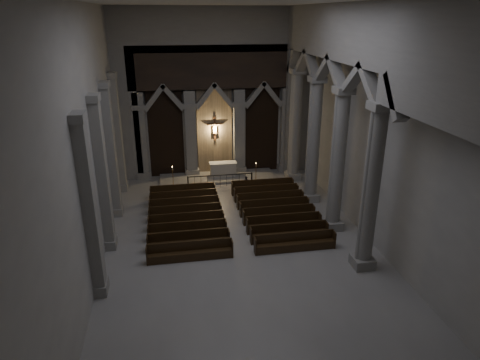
{
  "coord_description": "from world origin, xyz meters",
  "views": [
    {
      "loc": [
        -3.38,
        -19.12,
        11.46
      ],
      "look_at": [
        0.41,
        3.0,
        2.73
      ],
      "focal_mm": 32.0,
      "sensor_mm": 36.0,
      "label": 1
    }
  ],
  "objects_px": {
    "candle_stand_left": "(173,181)",
    "candle_stand_right": "(256,177)",
    "altar_rail": "(220,179)",
    "pews": "(232,216)",
    "worshipper": "(246,184)",
    "altar": "(223,169)"
  },
  "relations": [
    {
      "from": "candle_stand_left",
      "to": "worshipper",
      "type": "relative_size",
      "value": 1.36
    },
    {
      "from": "altar",
      "to": "candle_stand_right",
      "type": "height_order",
      "value": "candle_stand_right"
    },
    {
      "from": "altar",
      "to": "worshipper",
      "type": "relative_size",
      "value": 1.83
    },
    {
      "from": "altar_rail",
      "to": "pews",
      "type": "distance_m",
      "value": 5.51
    },
    {
      "from": "candle_stand_left",
      "to": "worshipper",
      "type": "height_order",
      "value": "candle_stand_left"
    },
    {
      "from": "altar",
      "to": "worshipper",
      "type": "xyz_separation_m",
      "value": [
        1.2,
        -3.03,
        -0.11
      ]
    },
    {
      "from": "altar_rail",
      "to": "worshipper",
      "type": "relative_size",
      "value": 4.19
    },
    {
      "from": "altar",
      "to": "candle_stand_left",
      "type": "xyz_separation_m",
      "value": [
        -3.73,
        -1.21,
        -0.26
      ]
    },
    {
      "from": "candle_stand_left",
      "to": "altar_rail",
      "type": "bearing_deg",
      "value": -10.15
    },
    {
      "from": "pews",
      "to": "worshipper",
      "type": "bearing_deg",
      "value": 68.89
    },
    {
      "from": "altar",
      "to": "worshipper",
      "type": "distance_m",
      "value": 3.26
    },
    {
      "from": "candle_stand_left",
      "to": "candle_stand_right",
      "type": "xyz_separation_m",
      "value": [
        5.94,
        -0.22,
        -0.0
      ]
    },
    {
      "from": "candle_stand_left",
      "to": "worshipper",
      "type": "distance_m",
      "value": 5.26
    },
    {
      "from": "altar",
      "to": "candle_stand_left",
      "type": "height_order",
      "value": "candle_stand_left"
    },
    {
      "from": "candle_stand_left",
      "to": "candle_stand_right",
      "type": "height_order",
      "value": "candle_stand_left"
    },
    {
      "from": "altar",
      "to": "pews",
      "type": "distance_m",
      "value": 7.33
    },
    {
      "from": "worshipper",
      "to": "altar",
      "type": "bearing_deg",
      "value": 130.32
    },
    {
      "from": "worshipper",
      "to": "pews",
      "type": "bearing_deg",
      "value": -92.47
    },
    {
      "from": "altar_rail",
      "to": "candle_stand_right",
      "type": "bearing_deg",
      "value": 7.97
    },
    {
      "from": "altar_rail",
      "to": "candle_stand_left",
      "type": "bearing_deg",
      "value": 169.85
    },
    {
      "from": "candle_stand_left",
      "to": "pews",
      "type": "distance_m",
      "value": 6.93
    },
    {
      "from": "altar",
      "to": "candle_stand_right",
      "type": "xyz_separation_m",
      "value": [
        2.21,
        -1.43,
        -0.26
      ]
    }
  ]
}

